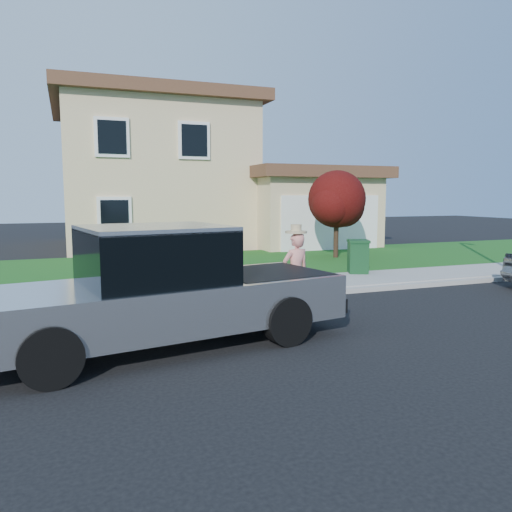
{
  "coord_description": "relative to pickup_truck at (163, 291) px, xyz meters",
  "views": [
    {
      "loc": [
        -3.96,
        -7.62,
        2.4
      ],
      "look_at": [
        -0.46,
        1.58,
        1.2
      ],
      "focal_mm": 35.0,
      "sensor_mm": 36.0,
      "label": 1
    }
  ],
  "objects": [
    {
      "name": "lawn",
      "position": [
        3.58,
        8.37,
        -0.85
      ],
      "size": [
        40.0,
        7.0,
        0.1
      ],
      "primitive_type": "cube",
      "color": "#174814",
      "rests_on": "ground"
    },
    {
      "name": "house",
      "position": [
        3.89,
        16.26,
        2.27
      ],
      "size": [
        14.0,
        11.3,
        6.85
      ],
      "color": "tan",
      "rests_on": "ground"
    },
    {
      "name": "ornamental_tree",
      "position": [
        8.0,
        8.47,
        1.25
      ],
      "size": [
        2.34,
        2.11,
        3.22
      ],
      "color": "black",
      "rests_on": "lawn"
    },
    {
      "name": "sidewalk",
      "position": [
        3.58,
        3.87,
        -0.83
      ],
      "size": [
        40.0,
        2.0,
        0.15
      ],
      "primitive_type": "cube",
      "color": "gray",
      "rests_on": "ground"
    },
    {
      "name": "pickup_truck",
      "position": [
        0.0,
        0.0,
        0.0
      ],
      "size": [
        6.13,
        2.93,
        1.93
      ],
      "rotation": [
        0.0,
        0.0,
        0.17
      ],
      "color": "black",
      "rests_on": "ground"
    },
    {
      "name": "woman",
      "position": [
        2.92,
        1.31,
        -0.04
      ],
      "size": [
        0.66,
        0.48,
        1.82
      ],
      "rotation": [
        0.0,
        0.0,
        3.29
      ],
      "color": "#DD8579",
      "rests_on": "ground"
    },
    {
      "name": "curb",
      "position": [
        3.58,
        2.77,
        -0.84
      ],
      "size": [
        40.0,
        0.2,
        0.12
      ],
      "primitive_type": "cube",
      "color": "gray",
      "rests_on": "ground"
    },
    {
      "name": "ground",
      "position": [
        2.58,
        -0.13,
        -0.9
      ],
      "size": [
        80.0,
        80.0,
        0.0
      ],
      "primitive_type": "plane",
      "color": "black",
      "rests_on": "ground"
    },
    {
      "name": "trash_bin",
      "position": [
        6.52,
        4.67,
        -0.26
      ],
      "size": [
        0.81,
        0.86,
        0.96
      ],
      "rotation": [
        0.0,
        0.0,
        -0.41
      ],
      "color": "#0F3919",
      "rests_on": "sidewalk"
    }
  ]
}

